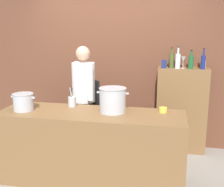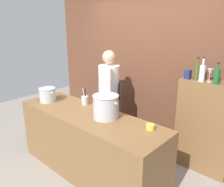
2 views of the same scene
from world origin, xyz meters
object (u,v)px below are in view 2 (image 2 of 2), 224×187
object	(u,v)px
butter_jar	(150,127)
wine_glass_tall	(210,72)
wine_bottle_clear	(202,73)
spice_tin_navy	(188,75)
chef	(109,93)
wine_bottle_green	(217,76)
stockpot_small	(47,95)
stockpot_large	(106,107)
wine_bottle_olive	(197,71)
utensil_crock	(85,100)

from	to	relation	value
butter_jar	wine_glass_tall	bearing A→B (deg)	75.24
wine_bottle_clear	spice_tin_navy	bearing A→B (deg)	176.55
chef	spice_tin_navy	xyz separation A→B (m)	(1.15, 0.36, 0.42)
wine_bottle_green	stockpot_small	bearing A→B (deg)	-150.75
wine_bottle_clear	spice_tin_navy	size ratio (longest dim) A/B	2.60
chef	stockpot_small	xyz separation A→B (m)	(-0.54, -0.83, 0.04)
chef	wine_bottle_green	distance (m)	1.64
stockpot_small	spice_tin_navy	bearing A→B (deg)	34.95
stockpot_large	wine_glass_tall	bearing A→B (deg)	51.33
chef	stockpot_small	bearing A→B (deg)	105.12
wine_bottle_clear	wine_glass_tall	size ratio (longest dim) A/B	1.85
wine_bottle_clear	wine_bottle_olive	size ratio (longest dim) A/B	1.05
wine_glass_tall	chef	bearing A→B (deg)	-164.48
chef	wine_bottle_green	xyz separation A→B (m)	(1.54, 0.34, 0.46)
stockpot_small	utensil_crock	distance (m)	0.61
stockpot_large	spice_tin_navy	bearing A→B (deg)	60.59
wine_bottle_olive	spice_tin_navy	bearing A→B (deg)	-161.04
utensil_crock	wine_bottle_clear	distance (m)	1.68
spice_tin_navy	wine_glass_tall	bearing A→B (deg)	8.76
utensil_crock	chef	bearing A→B (deg)	89.75
utensil_crock	butter_jar	bearing A→B (deg)	-1.94
wine_bottle_olive	wine_bottle_green	bearing A→B (deg)	-11.17
chef	wine_glass_tall	bearing A→B (deg)	-116.36
stockpot_small	butter_jar	xyz separation A→B (m)	(1.72, 0.26, -0.08)
wine_bottle_olive	spice_tin_navy	size ratio (longest dim) A/B	2.47
wine_bottle_green	spice_tin_navy	world-z (taller)	wine_bottle_green
chef	wine_bottle_green	bearing A→B (deg)	-119.55
wine_bottle_clear	wine_bottle_olive	distance (m)	0.10
stockpot_large	butter_jar	distance (m)	0.63
stockpot_large	stockpot_small	bearing A→B (deg)	-172.43
wine_glass_tall	spice_tin_navy	world-z (taller)	wine_glass_tall
stockpot_large	wine_bottle_green	xyz separation A→B (m)	(0.97, 1.02, 0.38)
wine_glass_tall	butter_jar	bearing A→B (deg)	-104.76
chef	utensil_crock	world-z (taller)	chef
butter_jar	wine_glass_tall	world-z (taller)	wine_glass_tall
utensil_crock	wine_glass_tall	distance (m)	1.78
wine_bottle_clear	spice_tin_navy	world-z (taller)	wine_bottle_clear
stockpot_large	wine_bottle_olive	distance (m)	1.33
stockpot_small	butter_jar	size ratio (longest dim) A/B	3.23
utensil_crock	spice_tin_navy	world-z (taller)	spice_tin_navy
utensil_crock	wine_bottle_green	size ratio (longest dim) A/B	0.98
spice_tin_navy	wine_bottle_olive	bearing A→B (deg)	18.96
chef	stockpot_large	bearing A→B (deg)	178.17
chef	wine_bottle_clear	bearing A→B (deg)	-117.65
chef	wine_bottle_olive	distance (m)	1.40
spice_tin_navy	stockpot_small	bearing A→B (deg)	-145.05
chef	spice_tin_navy	distance (m)	1.28
butter_jar	wine_bottle_green	size ratio (longest dim) A/B	0.36
utensil_crock	butter_jar	world-z (taller)	utensil_crock
spice_tin_navy	butter_jar	bearing A→B (deg)	-88.53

